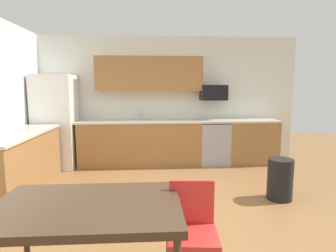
{
  "coord_description": "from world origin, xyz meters",
  "views": [
    {
      "loc": [
        -0.29,
        -3.5,
        1.63
      ],
      "look_at": [
        0.0,
        1.0,
        1.0
      ],
      "focal_mm": 29.94,
      "sensor_mm": 36.0,
      "label": 1
    }
  ],
  "objects_px": {
    "microwave": "(213,93)",
    "trash_bin": "(280,179)",
    "refrigerator": "(56,122)",
    "chair_near_table": "(192,225)",
    "oven_range": "(213,142)",
    "dining_table": "(87,212)"
  },
  "relations": [
    {
      "from": "chair_near_table",
      "to": "dining_table",
      "type": "bearing_deg",
      "value": -171.86
    },
    {
      "from": "oven_range",
      "to": "trash_bin",
      "type": "bearing_deg",
      "value": -75.02
    },
    {
      "from": "trash_bin",
      "to": "chair_near_table",
      "type": "bearing_deg",
      "value": -132.82
    },
    {
      "from": "oven_range",
      "to": "dining_table",
      "type": "xyz_separation_m",
      "value": [
        -1.83,
        -3.77,
        0.25
      ]
    },
    {
      "from": "microwave",
      "to": "trash_bin",
      "type": "bearing_deg",
      "value": -75.7
    },
    {
      "from": "oven_range",
      "to": "microwave",
      "type": "distance_m",
      "value": 1.06
    },
    {
      "from": "refrigerator",
      "to": "chair_near_table",
      "type": "xyz_separation_m",
      "value": [
        2.23,
        -3.58,
        -0.43
      ]
    },
    {
      "from": "microwave",
      "to": "dining_table",
      "type": "bearing_deg",
      "value": -115.25
    },
    {
      "from": "chair_near_table",
      "to": "trash_bin",
      "type": "distance_m",
      "value": 2.28
    },
    {
      "from": "microwave",
      "to": "chair_near_table",
      "type": "relative_size",
      "value": 0.64
    },
    {
      "from": "dining_table",
      "to": "chair_near_table",
      "type": "distance_m",
      "value": 0.84
    },
    {
      "from": "oven_range",
      "to": "microwave",
      "type": "relative_size",
      "value": 1.69
    },
    {
      "from": "refrigerator",
      "to": "trash_bin",
      "type": "bearing_deg",
      "value": -26.84
    },
    {
      "from": "oven_range",
      "to": "chair_near_table",
      "type": "height_order",
      "value": "oven_range"
    },
    {
      "from": "chair_near_table",
      "to": "oven_range",
      "type": "bearing_deg",
      "value": 74.51
    },
    {
      "from": "microwave",
      "to": "dining_table",
      "type": "relative_size",
      "value": 0.39
    },
    {
      "from": "oven_range",
      "to": "microwave",
      "type": "xyz_separation_m",
      "value": [
        0.0,
        0.1,
        1.06
      ]
    },
    {
      "from": "refrigerator",
      "to": "trash_bin",
      "type": "distance_m",
      "value": 4.27
    },
    {
      "from": "oven_range",
      "to": "trash_bin",
      "type": "height_order",
      "value": "oven_range"
    },
    {
      "from": "microwave",
      "to": "trash_bin",
      "type": "distance_m",
      "value": 2.47
    },
    {
      "from": "refrigerator",
      "to": "trash_bin",
      "type": "height_order",
      "value": "refrigerator"
    },
    {
      "from": "refrigerator",
      "to": "microwave",
      "type": "bearing_deg",
      "value": 3.18
    }
  ]
}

